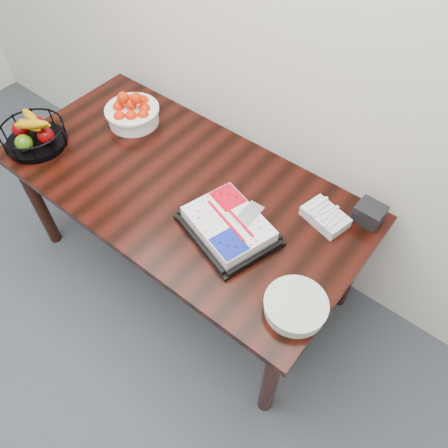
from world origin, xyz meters
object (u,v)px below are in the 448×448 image
Objects in this scene: table at (182,195)px; fruit_basket at (33,134)px; napkin_box at (369,213)px; plate_stack at (295,307)px; cake_tray at (228,226)px; tangerine_bowl at (132,110)px.

table is 0.81m from fruit_basket.
napkin_box is at bearing 23.63° from table.
fruit_basket is 1.31× the size of plate_stack.
napkin_box reaches higher than plate_stack.
cake_tray is 1.67× the size of tangerine_bowl.
fruit_basket reaches higher than cake_tray.
tangerine_bowl is 1.31m from napkin_box.
table is 0.39m from cake_tray.
tangerine_bowl is 1.17× the size of plate_stack.
napkin_box is (0.01, 0.58, 0.01)m from plate_stack.
fruit_basket is 1.67m from napkin_box.
plate_stack is at bearing -17.50° from tangerine_bowl.
cake_tray is 3.97× the size of napkin_box.
cake_tray is 1.95× the size of plate_stack.
cake_tray is at bearing 161.95° from plate_stack.
tangerine_bowl is at bearing 59.65° from fruit_basket.
fruit_basket is at bearing -120.35° from tangerine_bowl.
cake_tray reaches higher than table.
table is 7.38× the size of plate_stack.
tangerine_bowl reaches higher than cake_tray.
cake_tray is at bearing -17.22° from tangerine_bowl.
tangerine_bowl is 0.89× the size of fruit_basket.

